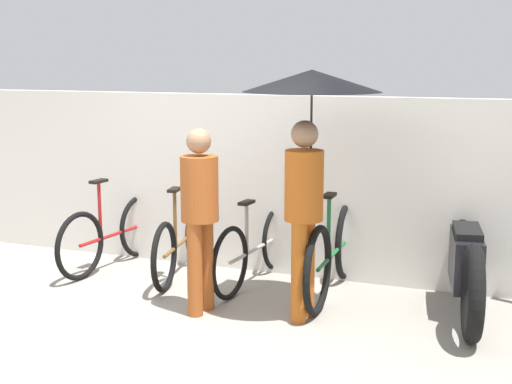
# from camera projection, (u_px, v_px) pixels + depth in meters

# --- Properties ---
(ground_plane) EXTENTS (30.00, 30.00, 0.00)m
(ground_plane) POSITION_uv_depth(u_px,v_px,m) (131.00, 339.00, 5.57)
(ground_plane) COLOR gray
(back_wall) EXTENTS (11.57, 0.12, 1.81)m
(back_wall) POSITION_uv_depth(u_px,v_px,m) (234.00, 182.00, 7.35)
(back_wall) COLOR silver
(back_wall) RESTS_ON ground
(parked_bicycle_0) EXTENTS (0.44, 1.66, 0.98)m
(parked_bicycle_0) POSITION_uv_depth(u_px,v_px,m) (112.00, 233.00, 7.44)
(parked_bicycle_0) COLOR black
(parked_bicycle_0) RESTS_ON ground
(parked_bicycle_1) EXTENTS (0.49, 1.74, 1.06)m
(parked_bicycle_1) POSITION_uv_depth(u_px,v_px,m) (181.00, 240.00, 7.19)
(parked_bicycle_1) COLOR black
(parked_bicycle_1) RESTS_ON ground
(parked_bicycle_2) EXTENTS (0.44, 1.72, 1.03)m
(parked_bicycle_2) POSITION_uv_depth(u_px,v_px,m) (256.00, 247.00, 6.91)
(parked_bicycle_2) COLOR black
(parked_bicycle_2) RESTS_ON ground
(parked_bicycle_3) EXTENTS (0.44, 1.87, 1.05)m
(parked_bicycle_3) POSITION_uv_depth(u_px,v_px,m) (333.00, 252.00, 6.56)
(parked_bicycle_3) COLOR black
(parked_bicycle_3) RESTS_ON ground
(pedestrian_leading) EXTENTS (0.32, 0.32, 1.59)m
(pedestrian_leading) POSITION_uv_depth(u_px,v_px,m) (200.00, 207.00, 5.99)
(pedestrian_leading) COLOR #9E4C1E
(pedestrian_leading) RESTS_ON ground
(pedestrian_center) EXTENTS (1.14, 1.14, 2.07)m
(pedestrian_center) POSITION_uv_depth(u_px,v_px,m) (309.00, 118.00, 5.79)
(pedestrian_center) COLOR #B25619
(pedestrian_center) RESTS_ON ground
(motorcycle) EXTENTS (0.63, 2.14, 0.95)m
(motorcycle) POSITION_uv_depth(u_px,v_px,m) (466.00, 264.00, 6.11)
(motorcycle) COLOR black
(motorcycle) RESTS_ON ground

